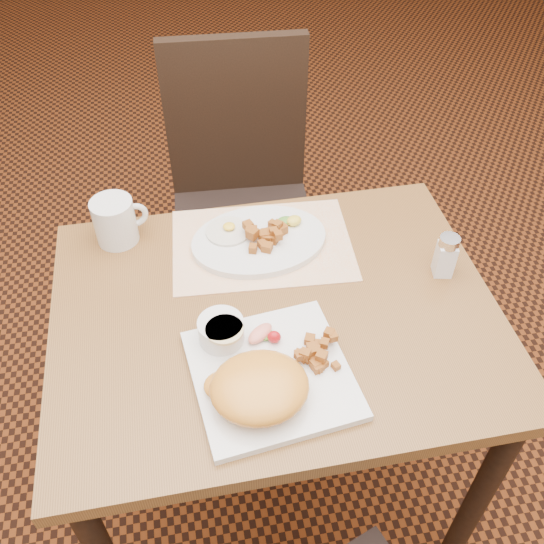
{
  "coord_description": "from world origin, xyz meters",
  "views": [
    {
      "loc": [
        -0.16,
        -0.8,
        1.67
      ],
      "look_at": [
        -0.0,
        0.04,
        0.82
      ],
      "focal_mm": 40.0,
      "sensor_mm": 36.0,
      "label": 1
    }
  ],
  "objects_px": {
    "plate_square": "(271,374)",
    "coffee_mug": "(116,221)",
    "table": "(276,343)",
    "chair_far": "(241,190)",
    "plate_oval": "(259,240)",
    "salt_shaker": "(446,255)"
  },
  "relations": [
    {
      "from": "plate_square",
      "to": "plate_oval",
      "type": "distance_m",
      "value": 0.36
    },
    {
      "from": "chair_far",
      "to": "plate_square",
      "type": "xyz_separation_m",
      "value": [
        -0.07,
        -0.84,
        0.22
      ]
    },
    {
      "from": "chair_far",
      "to": "plate_oval",
      "type": "xyz_separation_m",
      "value": [
        -0.03,
        -0.48,
        0.22
      ]
    },
    {
      "from": "table",
      "to": "chair_far",
      "type": "bearing_deg",
      "value": 87.81
    },
    {
      "from": "plate_square",
      "to": "plate_oval",
      "type": "height_order",
      "value": "plate_oval"
    },
    {
      "from": "plate_square",
      "to": "table",
      "type": "bearing_deg",
      "value": 76.1
    },
    {
      "from": "chair_far",
      "to": "plate_square",
      "type": "bearing_deg",
      "value": 89.0
    },
    {
      "from": "plate_square",
      "to": "coffee_mug",
      "type": "distance_m",
      "value": 0.52
    },
    {
      "from": "chair_far",
      "to": "plate_oval",
      "type": "distance_m",
      "value": 0.53
    },
    {
      "from": "chair_far",
      "to": "plate_oval",
      "type": "height_order",
      "value": "chair_far"
    },
    {
      "from": "salt_shaker",
      "to": "plate_oval",
      "type": "bearing_deg",
      "value": 156.24
    },
    {
      "from": "plate_square",
      "to": "plate_oval",
      "type": "xyz_separation_m",
      "value": [
        0.04,
        0.36,
        0.0
      ]
    },
    {
      "from": "table",
      "to": "coffee_mug",
      "type": "xyz_separation_m",
      "value": [
        -0.31,
        0.28,
        0.16
      ]
    },
    {
      "from": "plate_square",
      "to": "coffee_mug",
      "type": "bearing_deg",
      "value": 121.48
    },
    {
      "from": "plate_oval",
      "to": "table",
      "type": "bearing_deg",
      "value": -90.18
    },
    {
      "from": "table",
      "to": "plate_square",
      "type": "distance_m",
      "value": 0.2
    },
    {
      "from": "salt_shaker",
      "to": "chair_far",
      "type": "bearing_deg",
      "value": 118.03
    },
    {
      "from": "table",
      "to": "chair_far",
      "type": "height_order",
      "value": "chair_far"
    },
    {
      "from": "plate_square",
      "to": "coffee_mug",
      "type": "relative_size",
      "value": 2.28
    },
    {
      "from": "chair_far",
      "to": "plate_oval",
      "type": "bearing_deg",
      "value": 90.43
    },
    {
      "from": "coffee_mug",
      "to": "chair_far",
      "type": "bearing_deg",
      "value": 50.49
    },
    {
      "from": "table",
      "to": "chair_far",
      "type": "distance_m",
      "value": 0.69
    }
  ]
}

